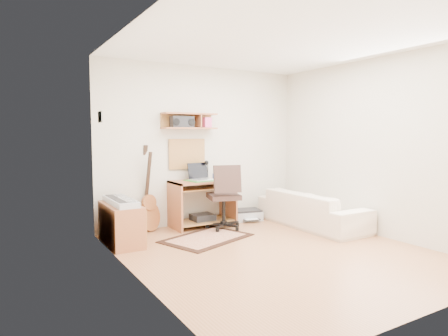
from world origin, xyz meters
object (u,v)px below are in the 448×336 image
task_chair (224,196)px  printer (247,215)px  desk (202,203)px  cabinet (121,224)px  sofa (312,203)px

task_chair → printer: 0.88m
desk → printer: desk is taller
task_chair → printer: bearing=42.6°
desk → cabinet: desk is taller
cabinet → printer: 2.35m
task_chair → sofa: 1.45m
sofa → task_chair: bearing=66.9°
task_chair → cabinet: task_chair is taller
task_chair → desk: bearing=137.9°
desk → printer: size_ratio=2.15×
cabinet → sofa: size_ratio=0.47×
task_chair → sofa: (1.33, -0.57, -0.14)m
desk → task_chair: (0.21, -0.33, 0.14)m
desk → task_chair: 0.41m
printer → sofa: sofa is taller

